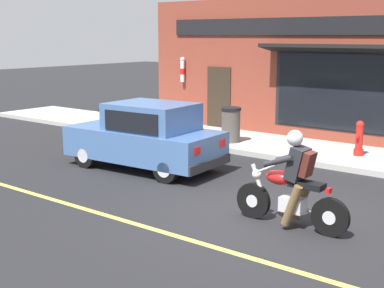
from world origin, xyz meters
TOP-DOWN VIEW (x-y plane):
  - ground_plane at (0.00, 0.00)m, footprint 80.00×80.00m
  - sidewalk_curb at (4.98, 3.00)m, footprint 2.60×22.00m
  - lane_stripe at (-1.80, 3.00)m, footprint 0.12×19.80m
  - storefront_building at (6.50, 2.08)m, footprint 1.25×11.62m
  - motorcycle_with_rider at (-0.31, -0.77)m, footprint 0.56×2.02m
  - car_hatchback at (1.10, 3.77)m, footprint 1.87×3.87m
  - fire_hydrant at (4.97, 0.13)m, footprint 0.36×0.24m
  - trash_bin at (4.45, 3.63)m, footprint 0.56×0.56m

SIDE VIEW (x-z plane):
  - ground_plane at x=0.00m, z-range 0.00..0.00m
  - lane_stripe at x=-1.80m, z-range 0.00..0.01m
  - sidewalk_curb at x=4.98m, z-range 0.00..0.14m
  - fire_hydrant at x=4.97m, z-range 0.13..1.01m
  - trash_bin at x=4.45m, z-range 0.15..1.13m
  - motorcycle_with_rider at x=-0.31m, z-range -0.13..1.49m
  - car_hatchback at x=1.10m, z-range -0.02..1.55m
  - storefront_building at x=6.50m, z-range 0.01..4.21m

